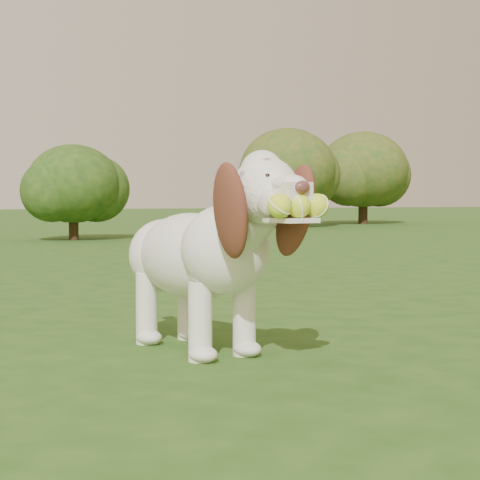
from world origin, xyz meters
name	(u,v)px	position (x,y,z in m)	size (l,w,h in m)	color
ground	(104,358)	(0.00, 0.00, 0.00)	(80.00, 80.00, 0.00)	#224814
dog	(206,248)	(0.38, -0.06, 0.39)	(0.51, 1.14, 0.74)	white
shrub_c	(73,184)	(1.53, 8.22, 0.78)	(1.27, 1.27, 1.32)	#382314
shrub_h	(363,170)	(8.96, 12.72, 1.22)	(2.00, 2.00, 2.08)	#382314
shrub_f	(288,169)	(6.41, 11.41, 1.15)	(1.89, 1.89, 1.96)	#382314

